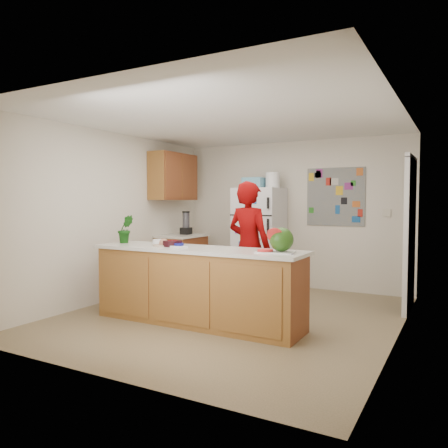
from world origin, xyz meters
The scene contains 26 objects.
floor centered at (0.00, 0.00, -0.01)m, with size 4.00×4.50×0.02m, color brown.
wall_back centered at (0.00, 2.26, 1.25)m, with size 4.00×0.02×2.50m, color beige.
wall_left centered at (-2.01, 0.00, 1.25)m, with size 0.02×4.50×2.50m, color beige.
wall_right centered at (2.01, 0.00, 1.25)m, with size 0.02×4.50×2.50m, color beige.
ceiling centered at (0.00, 0.00, 2.51)m, with size 4.00×4.50×0.02m, color white.
doorway centered at (1.99, 1.45, 1.02)m, with size 0.03×0.85×2.04m, color black.
peninsula_base centered at (-0.20, -0.50, 0.44)m, with size 2.60×0.62×0.88m, color brown.
peninsula_top centered at (-0.20, -0.50, 0.90)m, with size 2.68×0.70×0.04m, color silver.
side_counter_base centered at (-1.69, 1.35, 0.43)m, with size 0.60×0.80×0.86m, color brown.
side_counter_top centered at (-1.69, 1.35, 0.88)m, with size 0.64×0.84×0.04m, color silver.
upper_cabinets centered at (-1.82, 1.30, 1.90)m, with size 0.35×1.00×0.80m, color brown.
refrigerator centered at (-0.45, 1.88, 0.85)m, with size 0.75×0.70×1.70m, color silver.
fridge_top_bin centered at (-0.55, 1.88, 1.79)m, with size 0.35×0.28×0.18m, color #5999B2.
photo_collage centered at (0.75, 2.24, 1.55)m, with size 0.95×0.01×0.95m, color slate.
person centered at (0.10, 0.33, 0.87)m, with size 0.63×0.42×1.74m, color #610202.
blender_appliance centered at (-1.64, 1.42, 1.09)m, with size 0.12×0.12×0.38m, color black.
cutting_board centered at (0.81, -0.50, 0.93)m, with size 0.40×0.30×0.01m, color white.
watermelon centered at (0.87, -0.48, 1.06)m, with size 0.26×0.26×0.26m, color #196012.
watermelon_slice centered at (0.71, -0.55, 0.94)m, with size 0.17×0.17×0.02m, color #BD183C.
cherry_bowl centered at (-0.56, -0.50, 0.96)m, with size 0.24×0.24×0.07m, color black.
white_bowl centered at (-0.89, -0.34, 0.95)m, with size 0.17×0.17×0.06m, color white.
cobalt_bowl centered at (-0.43, -0.55, 0.95)m, with size 0.12×0.12×0.05m, color navy.
plate centered at (-0.69, -0.50, 0.93)m, with size 0.27×0.27×0.02m, color beige.
paper_towel centered at (-0.41, -0.58, 0.93)m, with size 0.17×0.15×0.02m, color white.
keys centered at (1.00, -0.57, 0.93)m, with size 0.09×0.04×0.01m, color gray.
potted_plant centered at (-1.36, -0.45, 1.11)m, with size 0.21×0.17×0.37m, color #184411.
Camera 1 is at (2.59, -4.91, 1.48)m, focal length 35.00 mm.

